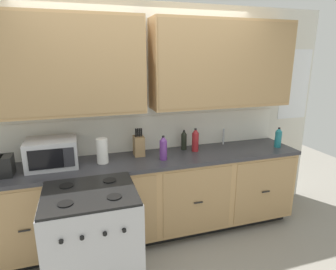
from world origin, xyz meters
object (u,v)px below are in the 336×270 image
object	(u,v)px
bottle_violet	(163,148)
bottle_teal	(278,138)
microwave	(52,153)
bottle_dark	(184,140)
paper_towel_roll	(102,151)
bottle_red	(195,140)
stove_range	(93,242)
knife_block	(139,145)

from	to	relation	value
bottle_violet	bottle_teal	bearing A→B (deg)	-0.04
microwave	bottle_violet	world-z (taller)	microwave
microwave	bottle_dark	size ratio (longest dim) A/B	2.04
paper_towel_roll	bottle_red	distance (m)	1.06
microwave	paper_towel_roll	size ratio (longest dim) A/B	1.85
stove_range	bottle_teal	world-z (taller)	bottle_teal
bottle_violet	paper_towel_roll	bearing A→B (deg)	171.26
paper_towel_roll	bottle_dark	size ratio (longest dim) A/B	1.11
stove_range	microwave	xyz separation A→B (m)	(-0.32, 0.69, 0.61)
knife_block	bottle_teal	size ratio (longest dim) A/B	1.27
knife_block	bottle_teal	distance (m)	1.67
paper_towel_roll	bottle_violet	size ratio (longest dim) A/B	0.99
knife_block	bottle_violet	xyz separation A→B (m)	(0.22, -0.21, 0.01)
microwave	knife_block	bearing A→B (deg)	4.15
microwave	bottle_teal	bearing A→B (deg)	-3.32
stove_range	bottle_violet	distance (m)	1.13
paper_towel_roll	microwave	bearing A→B (deg)	173.96
bottle_red	knife_block	bearing A→B (deg)	175.82
bottle_teal	knife_block	bearing A→B (deg)	172.73
stove_range	bottle_violet	bearing A→B (deg)	34.45
knife_block	paper_towel_roll	world-z (taller)	knife_block
paper_towel_roll	bottle_violet	world-z (taller)	bottle_violet
bottle_teal	bottle_violet	bearing A→B (deg)	179.96
knife_block	bottle_dark	size ratio (longest dim) A/B	1.32
microwave	knife_block	xyz separation A→B (m)	(0.89, 0.06, -0.02)
stove_range	paper_towel_roll	distance (m)	0.89
paper_towel_roll	bottle_violet	bearing A→B (deg)	-8.74
stove_range	bottle_red	world-z (taller)	bottle_red
bottle_dark	stove_range	bearing A→B (deg)	-144.49
bottle_teal	microwave	bearing A→B (deg)	176.68
paper_towel_roll	bottle_teal	xyz separation A→B (m)	(2.07, -0.10, -0.01)
knife_block	bottle_violet	size ratio (longest dim) A/B	1.18
microwave	bottle_dark	distance (m)	1.44
paper_towel_roll	bottle_dark	bearing A→B (deg)	9.56
knife_block	bottle_red	distance (m)	0.65
stove_range	bottle_red	bearing A→B (deg)	29.95
bottle_red	bottle_dark	bearing A→B (deg)	138.90
knife_block	bottle_violet	bearing A→B (deg)	-44.05
microwave	bottle_violet	xyz separation A→B (m)	(1.10, -0.15, -0.01)
stove_range	knife_block	world-z (taller)	knife_block
bottle_teal	bottle_violet	distance (m)	1.44
knife_block	microwave	bearing A→B (deg)	-175.85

